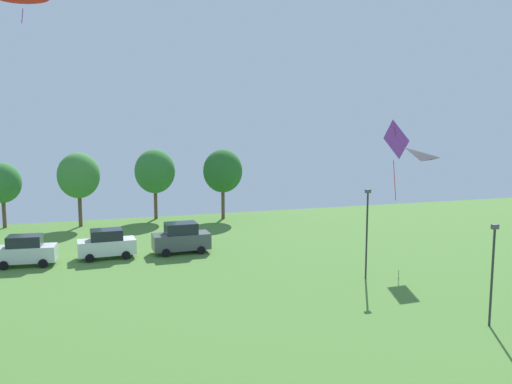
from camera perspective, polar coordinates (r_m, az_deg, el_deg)
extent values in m
pyramid|color=black|center=(29.38, 15.26, 3.04)|extent=(2.67, 2.51, 0.61)
cylinder|color=purple|center=(38.06, -23.39, 16.65)|extent=(0.18, 0.10, 0.88)
cube|color=purple|center=(42.62, 14.52, 5.37)|extent=(0.81, 3.09, 3.01)
cylinder|color=red|center=(42.60, 14.54, 5.37)|extent=(0.99, 0.39, 2.64)
cylinder|color=red|center=(42.84, 14.38, 1.17)|extent=(0.47, 0.22, 3.12)
cube|color=silver|center=(42.57, -23.10, -6.00)|extent=(4.36, 2.12, 1.12)
cube|color=#1E232D|center=(42.37, -23.17, -4.75)|extent=(2.46, 1.79, 0.78)
cylinder|color=black|center=(41.65, -21.52, -7.01)|extent=(0.66, 0.28, 0.64)
cylinder|color=black|center=(43.28, -21.15, -6.45)|extent=(0.66, 0.28, 0.64)
cylinder|color=black|center=(42.17, -25.04, -7.02)|extent=(0.66, 0.28, 0.64)
cylinder|color=black|center=(43.78, -24.54, -6.47)|extent=(0.66, 0.28, 0.64)
cube|color=silver|center=(42.86, -15.43, -5.58)|extent=(4.30, 1.94, 1.11)
cube|color=#1E232D|center=(42.66, -15.47, -4.34)|extent=(2.39, 1.73, 0.78)
cylinder|color=black|center=(42.22, -13.52, -6.49)|extent=(0.65, 0.24, 0.64)
cylinder|color=black|center=(43.96, -13.78, -5.93)|extent=(0.65, 0.24, 0.64)
cylinder|color=black|center=(42.05, -17.11, -6.68)|extent=(0.65, 0.24, 0.64)
cylinder|color=black|center=(43.79, -17.22, -6.11)|extent=(0.65, 0.24, 0.64)
cube|color=#4C5156|center=(43.33, -7.87, -5.15)|extent=(4.48, 1.99, 1.23)
cube|color=#1E232D|center=(43.11, -7.90, -3.79)|extent=(2.48, 1.80, 0.86)
cylinder|color=black|center=(42.84, -5.79, -6.11)|extent=(0.64, 0.23, 0.64)
cylinder|color=black|center=(44.64, -6.35, -5.55)|extent=(0.64, 0.23, 0.64)
cylinder|color=black|center=(42.33, -9.45, -6.34)|extent=(0.64, 0.23, 0.64)
cylinder|color=black|center=(44.15, -9.86, -5.77)|extent=(0.64, 0.23, 0.64)
cylinder|color=#2D2D33|center=(36.34, 11.58, -4.59)|extent=(0.12, 0.12, 5.74)
cube|color=#4C4C51|center=(35.83, 11.70, 0.09)|extent=(0.36, 0.20, 0.24)
cylinder|color=#2D2D33|center=(30.16, 23.58, -8.29)|extent=(0.12, 0.12, 5.04)
cube|color=#4C4C51|center=(29.58, 23.86, -3.36)|extent=(0.36, 0.20, 0.24)
cylinder|color=brown|center=(58.00, -25.00, -1.94)|extent=(0.36, 0.36, 3.09)
ellipsoid|color=#337533|center=(57.63, -25.16, 0.88)|extent=(3.55, 3.55, 3.90)
cylinder|color=brown|center=(55.99, -18.03, -1.68)|extent=(0.36, 0.36, 3.54)
ellipsoid|color=#3D7F38|center=(55.57, -18.17, 1.67)|extent=(4.06, 4.06, 4.46)
cylinder|color=brown|center=(58.28, -10.52, -1.10)|extent=(0.36, 0.36, 3.50)
ellipsoid|color=#337533|center=(57.87, -10.60, 2.16)|extent=(4.20, 4.20, 4.62)
cylinder|color=brown|center=(57.53, -3.49, -1.07)|extent=(0.36, 0.36, 3.55)
ellipsoid|color=#286628|center=(57.12, -3.52, 2.22)|extent=(4.13, 4.13, 4.54)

